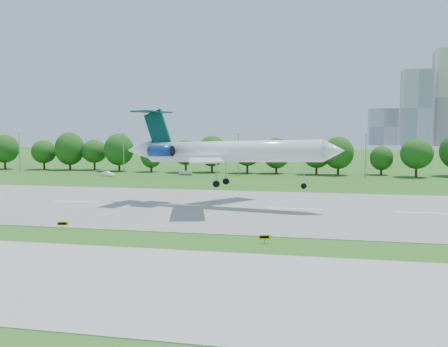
# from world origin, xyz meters

# --- Properties ---
(ground) EXTENTS (600.00, 600.00, 0.00)m
(ground) POSITION_xyz_m (0.00, 0.00, 0.00)
(ground) COLOR #275E18
(ground) RESTS_ON ground
(runway) EXTENTS (400.00, 45.00, 0.08)m
(runway) POSITION_xyz_m (0.00, 25.00, 0.04)
(runway) COLOR gray
(runway) RESTS_ON ground
(taxiway) EXTENTS (400.00, 23.00, 0.08)m
(taxiway) POSITION_xyz_m (0.00, -18.00, 0.04)
(taxiway) COLOR #ADADA8
(taxiway) RESTS_ON ground
(tree_line) EXTENTS (288.40, 8.40, 10.40)m
(tree_line) POSITION_xyz_m (0.00, 92.00, 6.19)
(tree_line) COLOR #382314
(tree_line) RESTS_ON ground
(light_poles) EXTENTS (175.90, 0.25, 12.19)m
(light_poles) POSITION_xyz_m (-2.50, 82.00, 6.34)
(light_poles) COLOR gray
(light_poles) RESTS_ON ground
(skyline) EXTENTS (127.00, 52.00, 80.00)m
(skyline) POSITION_xyz_m (100.16, 390.61, 30.46)
(skyline) COLOR #B2B2B7
(skyline) RESTS_ON ground
(airliner) EXTENTS (39.15, 28.24, 13.36)m
(airliner) POSITION_xyz_m (-12.77, 25.32, 9.66)
(airliner) COLOR white
(airliner) RESTS_ON ground
(taxi_sign_left) EXTENTS (1.43, 0.60, 1.02)m
(taxi_sign_left) POSITION_xyz_m (-29.40, 1.71, 0.75)
(taxi_sign_left) COLOR gray
(taxi_sign_left) RESTS_ON ground
(taxi_sign_centre) EXTENTS (1.42, 0.61, 1.01)m
(taxi_sign_centre) POSITION_xyz_m (-2.00, -1.10, 0.75)
(taxi_sign_centre) COLOR gray
(taxi_sign_centre) RESTS_ON ground
(service_vehicle_a) EXTENTS (4.34, 2.36, 1.36)m
(service_vehicle_a) POSITION_xyz_m (-57.13, 74.91, 0.68)
(service_vehicle_a) COLOR white
(service_vehicle_a) RESTS_ON ground
(service_vehicle_b) EXTENTS (4.15, 2.07, 1.36)m
(service_vehicle_b) POSITION_xyz_m (-35.72, 82.06, 0.68)
(service_vehicle_b) COLOR silver
(service_vehicle_b) RESTS_ON ground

